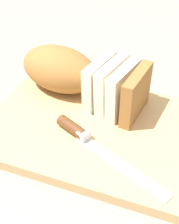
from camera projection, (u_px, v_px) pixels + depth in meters
ground_plane at (90, 131)px, 0.65m from camera, size 3.00×3.00×0.00m
cutting_board at (90, 127)px, 0.64m from camera, size 0.44×0.33×0.02m
bread_loaf at (77, 75)px, 0.69m from camera, size 0.31×0.16×0.10m
bread_knife at (83, 136)px, 0.59m from camera, size 0.25×0.12×0.02m
crumb_near_knife at (79, 104)px, 0.69m from camera, size 0.00×0.00×0.00m
crumb_near_loaf at (91, 143)px, 0.59m from camera, size 0.00×0.00×0.00m
crumb_stray_left at (70, 114)px, 0.66m from camera, size 0.00×0.00×0.00m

